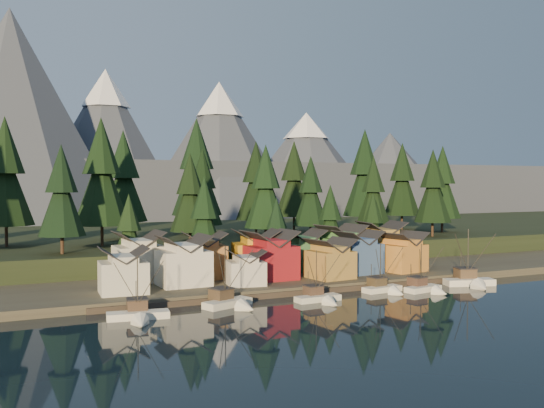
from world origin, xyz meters
name	(u,v)px	position (x,y,z in m)	size (l,w,h in m)	color
ground	(355,310)	(0.00, 0.00, 0.00)	(500.00, 500.00, 0.00)	black
shore_strip	(256,272)	(0.00, 40.00, 0.75)	(400.00, 50.00, 1.50)	#3B352B
hillside	(189,242)	(0.00, 90.00, 3.00)	(420.00, 100.00, 6.00)	black
dock	(307,291)	(0.00, 16.50, 0.50)	(80.00, 4.00, 1.00)	#40372D
mountain_ridge	(102,171)	(-4.20, 213.59, 26.06)	(560.00, 190.00, 90.00)	#4B4F61
boat_0	(139,307)	(-33.43, 7.53, 1.98)	(9.84, 10.48, 10.66)	silver
boat_1	(231,294)	(-17.44, 10.31, 2.23)	(9.42, 9.98, 11.26)	beige
boat_3	(321,291)	(-1.80, 7.98, 1.86)	(8.59, 9.27, 9.82)	silver
boat_4	(385,282)	(13.79, 10.85, 1.98)	(8.34, 8.91, 10.06)	white
boat_5	(427,282)	(21.05, 7.84, 2.00)	(8.31, 8.82, 10.09)	white
boat_6	(472,274)	(33.53, 9.27, 2.47)	(10.66, 11.27, 12.59)	white
house_front_0	(123,269)	(-32.61, 22.89, 5.69)	(8.44, 8.03, 7.98)	beige
house_front_1	(183,259)	(-20.85, 26.22, 6.40)	(9.25, 8.90, 9.33)	silver
house_front_2	(245,266)	(-10.14, 21.80, 4.95)	(7.73, 7.77, 6.57)	beige
house_front_3	(270,254)	(-3.15, 26.14, 6.55)	(9.67, 9.24, 9.62)	maroon
house_front_4	(330,257)	(8.30, 21.99, 5.66)	(8.65, 9.19, 7.92)	olive
house_front_5	(358,251)	(17.08, 25.21, 6.21)	(9.20, 8.49, 8.97)	#365281
house_front_6	(402,251)	(27.47, 23.68, 5.94)	(9.82, 9.45, 8.46)	#C27D32
house_back_0	(139,255)	(-27.35, 34.35, 6.58)	(9.18, 8.84, 9.68)	beige
house_back_1	(204,254)	(-14.48, 32.90, 6.32)	(9.24, 9.32, 9.17)	olive
house_back_2	(256,251)	(-3.76, 31.71, 6.46)	(10.32, 9.75, 9.45)	#C48D1B
house_back_3	(302,249)	(8.00, 33.40, 6.20)	(9.00, 8.06, 8.95)	#3B6D3E
house_back_4	(341,246)	(16.94, 31.92, 6.65)	(9.87, 9.55, 9.82)	#427941
house_back_5	(381,243)	(27.94, 32.22, 6.86)	(10.49, 10.58, 10.20)	olive
tree_hill_1	(6,175)	(-50.00, 68.00, 22.33)	(12.82, 12.82, 29.87)	#332319
tree_hill_2	(62,194)	(-40.00, 48.00, 18.34)	(9.70, 9.70, 22.59)	#332319
tree_hill_3	(101,176)	(-30.00, 60.00, 22.25)	(12.76, 12.76, 29.72)	#332319
tree_hill_4	(123,180)	(-22.00, 75.00, 21.44)	(12.12, 12.12, 28.24)	#332319
tree_hill_5	(190,195)	(-12.00, 50.00, 17.77)	(9.24, 9.24, 21.53)	#332319
tree_hill_6	(203,190)	(-4.00, 65.00, 18.84)	(10.08, 10.08, 23.49)	#332319
tree_hill_7	(266,190)	(6.00, 48.00, 18.98)	(10.19, 10.19, 23.74)	#332319
tree_hill_8	(256,184)	(14.00, 72.00, 20.38)	(11.30, 11.30, 26.31)	#332319
tree_hill_9	(311,194)	(22.00, 55.00, 17.83)	(9.29, 9.29, 21.65)	#332319
tree_hill_10	(294,182)	(30.00, 80.00, 20.93)	(11.72, 11.72, 27.31)	#332319
tree_hill_11	(373,193)	(38.00, 50.00, 17.90)	(9.35, 9.35, 21.78)	#332319
tree_hill_12	(365,176)	(46.00, 66.00, 22.60)	(13.03, 13.03, 30.36)	#332319
tree_hill_13	(433,189)	(56.00, 48.00, 19.02)	(10.22, 10.22, 23.81)	#332319
tree_hill_14	(402,182)	(64.00, 72.00, 20.88)	(11.68, 11.68, 27.21)	#332319
tree_hill_15	(197,171)	(0.00, 82.00, 24.04)	(14.16, 14.16, 33.00)	#332319
tree_hill_17	(442,185)	(68.00, 58.00, 20.02)	(11.01, 11.01, 25.65)	#332319
tree_shore_0	(129,232)	(-28.00, 40.00, 10.76)	(7.28, 7.28, 16.96)	#332319
tree_shore_1	(204,220)	(-12.00, 40.00, 12.77)	(8.86, 8.86, 20.63)	#332319
tree_shore_2	(276,230)	(5.00, 40.00, 10.11)	(6.77, 6.77, 15.78)	#332319
tree_shore_3	(330,221)	(19.00, 40.00, 11.73)	(8.04, 8.04, 18.72)	#332319
tree_shore_4	(373,224)	(31.00, 40.00, 10.65)	(7.19, 7.19, 16.76)	#332319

